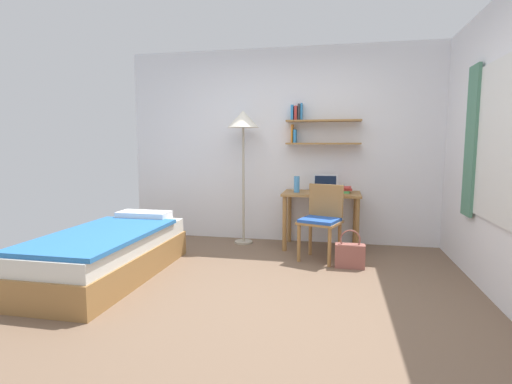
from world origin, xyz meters
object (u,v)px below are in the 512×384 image
at_px(desk_chair, 322,218).
at_px(standing_lamp, 243,126).
at_px(laptop, 325,188).
at_px(book_stack, 345,190).
at_px(desk, 321,203).
at_px(handbag, 350,255).
at_px(water_bottle, 297,184).
at_px(bed, 109,254).

height_order(desk_chair, standing_lamp, standing_lamp).
relative_size(standing_lamp, laptop, 5.75).
bearing_deg(book_stack, standing_lamp, -179.59).
distance_m(desk, handbag, 0.95).
bearing_deg(desk, water_bottle, -172.92).
distance_m(desk_chair, handbag, 0.54).
bearing_deg(laptop, bed, -142.47).
distance_m(laptop, handbag, 1.06).
height_order(standing_lamp, water_bottle, standing_lamp).
height_order(desk, handbag, desk).
xyz_separation_m(desk, water_bottle, (-0.31, -0.04, 0.24)).
xyz_separation_m(bed, desk_chair, (2.06, 1.06, 0.25)).
relative_size(bed, handbag, 4.67).
bearing_deg(standing_lamp, water_bottle, -6.63).
distance_m(desk_chair, standing_lamp, 1.61).
xyz_separation_m(desk_chair, handbag, (0.32, -0.26, -0.35)).
bearing_deg(book_stack, bed, -144.88).
relative_size(water_bottle, book_stack, 0.90).
xyz_separation_m(book_stack, handbag, (0.06, -0.83, -0.61)).
xyz_separation_m(bed, water_bottle, (1.72, 1.53, 0.58)).
bearing_deg(bed, standing_lamp, 58.40).
distance_m(desk, standing_lamp, 1.43).
height_order(desk, book_stack, book_stack).
height_order(standing_lamp, book_stack, standing_lamp).
height_order(desk_chair, book_stack, desk_chair).
bearing_deg(desk_chair, bed, -152.79).
bearing_deg(water_bottle, book_stack, 8.85).
height_order(desk_chair, handbag, desk_chair).
height_order(book_stack, handbag, book_stack).
distance_m(desk, book_stack, 0.34).
xyz_separation_m(desk_chair, water_bottle, (-0.34, 0.48, 0.33)).
bearing_deg(desk, laptop, 22.51).
distance_m(laptop, book_stack, 0.25).
xyz_separation_m(laptop, water_bottle, (-0.36, -0.06, 0.05)).
bearing_deg(bed, water_bottle, 41.80).
relative_size(bed, book_stack, 8.56).
bearing_deg(handbag, standing_lamp, 149.28).
bearing_deg(water_bottle, bed, -138.20).
bearing_deg(handbag, desk_chair, 140.99).
relative_size(desk, standing_lamp, 0.55).
height_order(water_bottle, handbag, water_bottle).
bearing_deg(book_stack, desk_chair, -114.37).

